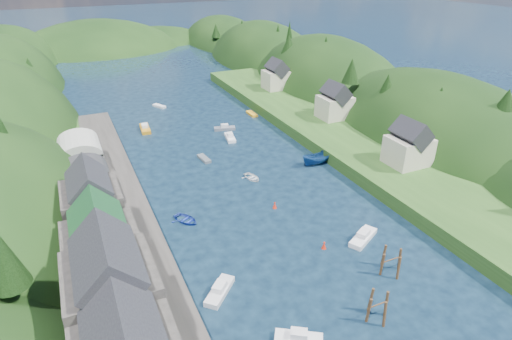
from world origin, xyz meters
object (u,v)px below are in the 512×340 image
channel_buoy_far (275,205)px  piling_cluster_near (377,309)px  piling_cluster_far (391,263)px  channel_buoy_near (324,246)px

channel_buoy_far → piling_cluster_near: bearing=-90.7°
piling_cluster_far → channel_buoy_near: bearing=123.2°
channel_buoy_near → piling_cluster_far: bearing=-56.8°
piling_cluster_near → channel_buoy_near: 13.25m
piling_cluster_near → piling_cluster_far: (6.62, 5.55, -0.08)m
piling_cluster_near → channel_buoy_far: bearing=89.3°
channel_buoy_near → channel_buoy_far: same height
piling_cluster_near → piling_cluster_far: bearing=40.0°
channel_buoy_far → piling_cluster_far: bearing=-72.2°
piling_cluster_near → channel_buoy_near: piling_cluster_near is taller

